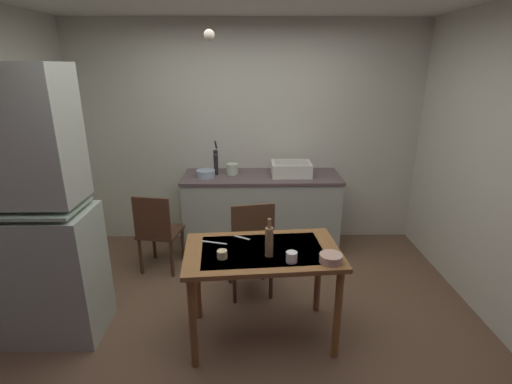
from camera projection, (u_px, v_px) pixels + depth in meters
name	position (u px, v px, depth m)	size (l,w,h in m)	color
ground_plane	(247.00, 325.00, 3.17)	(5.07, 5.07, 0.00)	brown
wall_back	(247.00, 135.00, 4.47)	(4.17, 0.10, 2.58)	beige
hutch_cabinet	(33.00, 220.00, 2.80)	(0.85, 0.51, 2.11)	#A8B3A2
counter_cabinet	(261.00, 212.00, 4.39)	(1.78, 0.64, 0.90)	#A8B3A2
sink_basin	(291.00, 169.00, 4.23)	(0.44, 0.34, 0.15)	white
hand_pump	(216.00, 160.00, 4.23)	(0.05, 0.27, 0.39)	#232328
mixing_bowl_counter	(206.00, 173.00, 4.18)	(0.21, 0.21, 0.08)	#9EB2C6
stoneware_crock	(232.00, 169.00, 4.27)	(0.13, 0.13, 0.12)	beige
dining_table	(262.00, 263.00, 2.85)	(1.21, 0.77, 0.77)	brown
chair_far_side	(251.00, 248.00, 3.44)	(0.47, 0.47, 0.96)	#503323
chair_by_counter	(158.00, 231.00, 3.89)	(0.46, 0.46, 0.86)	#482C1E
serving_bowl_wide	(331.00, 258.00, 2.63)	(0.16, 0.16, 0.06)	tan
mug_dark	(222.00, 254.00, 2.69)	(0.07, 0.07, 0.06)	beige
teacup_mint	(292.00, 257.00, 2.63)	(0.08, 0.08, 0.08)	white
glass_bottle	(269.00, 241.00, 2.69)	(0.06, 0.06, 0.29)	olive
table_knife	(214.00, 243.00, 2.92)	(0.21, 0.02, 0.01)	silver
teaspoon_near_bowl	(242.00, 238.00, 3.00)	(0.14, 0.02, 0.01)	beige
pendant_bulb	(209.00, 35.00, 2.75)	(0.08, 0.08, 0.08)	#F9EFCC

